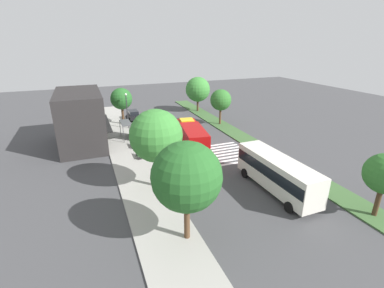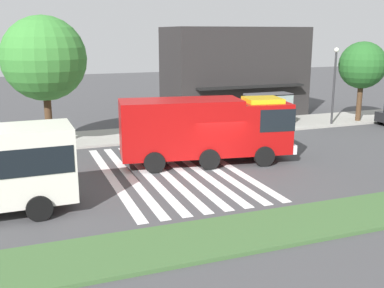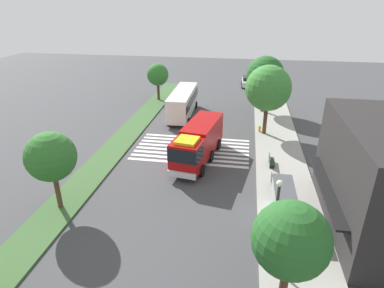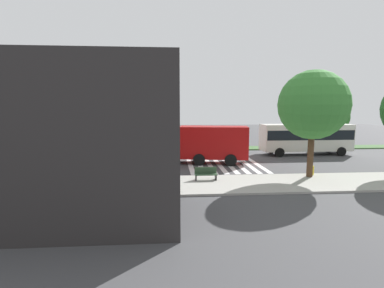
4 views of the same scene
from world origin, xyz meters
The scene contains 13 objects.
ground_plane centered at (0.00, 0.00, 0.00)m, with size 120.00×120.00×0.00m, color #424244.
sidewalk centered at (0.00, 8.99, 0.07)m, with size 60.00×4.77×0.14m, color #9E9B93.
median_strip centered at (0.00, -8.11, 0.07)m, with size 60.00×3.00×0.14m, color #3D6033.
crosswalk centered at (-2.58, 0.00, 0.01)m, with size 6.75×11.89×0.01m.
fire_truck centered at (-0.07, 0.95, 2.02)m, with size 9.70×4.05×3.54m.
bus_stop_shelter centered at (7.75, 7.95, 1.89)m, with size 3.50×1.40×2.46m.
bench_near_shelter centered at (3.75, 7.96, 0.59)m, with size 1.60×0.50×0.90m.
bench_west_of_shelter centered at (-0.14, 7.96, 0.59)m, with size 1.60×0.50×0.90m.
street_lamp centered at (12.79, 7.21, 3.58)m, with size 0.36×0.36×5.78m.
storefront_building centered at (7.78, 14.26, 3.73)m, with size 11.58×6.59×7.46m.
sidewalk_tree_west centered at (-8.06, 7.61, 5.49)m, with size 5.06×5.06×7.90m.
sidewalk_tree_east centered at (15.66, 7.61, 4.51)m, with size 3.65×3.65×6.22m.
fire_hydrant centered at (-8.52, 7.11, 0.49)m, with size 0.28×0.28×0.70m, color gold.
Camera 2 is at (-9.78, -21.66, 7.00)m, focal length 43.16 mm.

